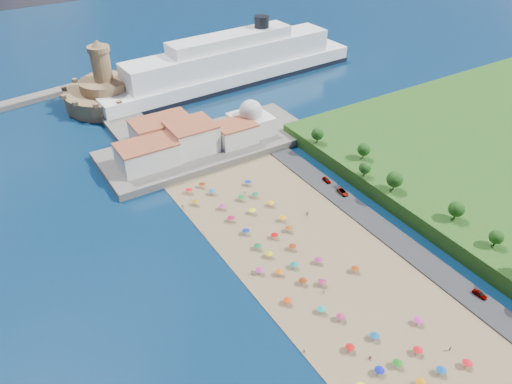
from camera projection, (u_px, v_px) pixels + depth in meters
ground at (287, 255)px, 156.09m from camera, size 700.00×700.00×0.00m
terrace at (208, 145)px, 210.50m from camera, size 90.00×36.00×3.00m
jetty at (129, 126)px, 225.53m from camera, size 18.00×70.00×2.40m
waterfront_buildings at (178, 139)px, 201.65m from camera, size 57.00×29.00×11.00m
domed_building at (251, 120)px, 213.52m from camera, size 16.00×16.00×15.00m
fortress at (106, 92)px, 243.33m from camera, size 40.00×40.00×32.40m
cruise_ship at (231, 66)px, 264.68m from camera, size 149.17×28.88×32.41m
beach_parasols at (304, 271)px, 147.34m from camera, size 29.08×117.15×2.20m
beachgoers at (278, 250)px, 156.47m from camera, size 35.92×91.16×1.85m
parked_cars at (369, 211)px, 172.64m from camera, size 2.91×73.36×1.44m
hillside_trees at (431, 200)px, 163.05m from camera, size 12.90×107.40×7.59m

